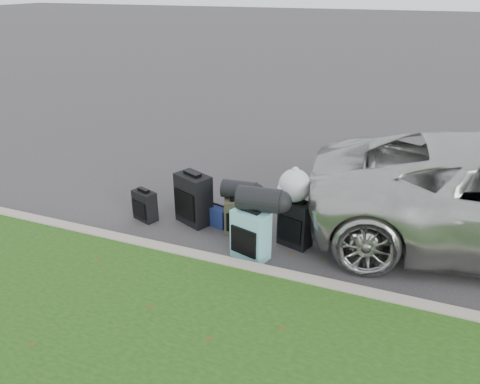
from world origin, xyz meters
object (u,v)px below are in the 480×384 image
at_px(suitcase_olive, 237,216).
at_px(suitcase_large_black_right, 295,224).
at_px(suitcase_large_black_left, 194,199).
at_px(tote_navy, 220,216).
at_px(suitcase_small_black, 145,206).
at_px(suitcase_teal, 251,235).
at_px(tote_green, 187,194).

distance_m(suitcase_olive, suitcase_large_black_right, 0.89).
height_order(suitcase_large_black_left, suitcase_large_black_right, suitcase_large_black_left).
bearing_deg(tote_navy, suitcase_large_black_right, 9.30).
xyz_separation_m(suitcase_large_black_right, tote_navy, (-1.21, 0.12, -0.18)).
bearing_deg(suitcase_small_black, suitcase_teal, 7.69).
relative_size(suitcase_large_black_left, tote_green, 2.42).
bearing_deg(suitcase_teal, suitcase_large_black_right, 65.88).
relative_size(suitcase_olive, suitcase_teal, 0.75).
distance_m(suitcase_large_black_left, suitcase_olive, 0.75).
height_order(suitcase_large_black_right, tote_green, suitcase_large_black_right).
height_order(suitcase_olive, suitcase_large_black_right, suitcase_large_black_right).
height_order(suitcase_small_black, suitcase_teal, suitcase_teal).
bearing_deg(tote_navy, suitcase_teal, -26.63).
bearing_deg(suitcase_small_black, tote_navy, 32.35).
bearing_deg(suitcase_teal, suitcase_large_black_left, 167.49).
relative_size(suitcase_large_black_right, tote_navy, 2.22).
relative_size(suitcase_small_black, suitcase_olive, 0.92).
bearing_deg(suitcase_small_black, suitcase_large_black_left, 35.74).
bearing_deg(suitcase_large_black_left, tote_green, 150.50).
distance_m(suitcase_small_black, suitcase_large_black_right, 2.37).
xyz_separation_m(suitcase_teal, tote_green, (-1.57, 1.18, -0.18)).
xyz_separation_m(suitcase_olive, suitcase_large_black_right, (0.89, -0.03, 0.07)).
distance_m(suitcase_large_black_right, tote_green, 2.13).
distance_m(tote_green, tote_navy, 0.96).
bearing_deg(suitcase_large_black_right, suitcase_small_black, -160.39).
relative_size(suitcase_small_black, tote_green, 1.47).
distance_m(suitcase_large_black_left, suitcase_large_black_right, 1.62).
distance_m(suitcase_large_black_left, tote_green, 0.72).
bearing_deg(suitcase_large_black_right, suitcase_large_black_left, -166.29).
bearing_deg(tote_green, suitcase_olive, -21.13).
height_order(suitcase_large_black_left, tote_green, suitcase_large_black_left).
bearing_deg(suitcase_large_black_right, tote_green, 179.30).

